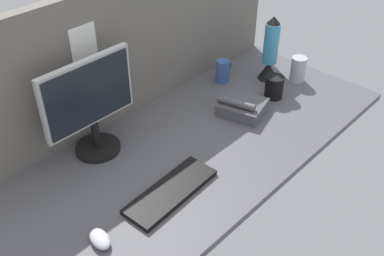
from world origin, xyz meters
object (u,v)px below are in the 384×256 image
Objects in this scene: mug_ceramic_blue at (223,71)px; mouse at (100,239)px; keyboard at (171,191)px; mug_black_travel at (274,87)px; desk_phone at (242,107)px; mug_steel at (298,69)px; lava_lamp at (270,54)px; monitor at (90,104)px.

mouse is at bearing -160.45° from mug_ceramic_blue.
mug_black_travel is (77.83, 10.55, 4.35)cm from keyboard.
mug_ceramic_blue is 29.05cm from desk_phone.
keyboard is 2.96× the size of mug_steel.
mug_steel is at bearing -54.80° from lava_lamp.
mug_steel is (20.67, 0.45, 0.90)cm from mug_black_travel.
mug_steel is (98.50, 11.01, 5.24)cm from keyboard.
mouse is 0.86× the size of mug_ceramic_blue.
mug_black_travel reaches higher than desk_phone.
lava_lamp is (17.40, -14.82, 8.04)cm from mug_ceramic_blue.
mug_steel is at bearing 3.07° from keyboard.
desk_phone is (87.88, 12.43, 1.49)cm from mouse.
lava_lamp reaches higher than mouse.
mug_black_travel is 0.33× the size of lava_lamp.
monitor is 1.21× the size of lava_lamp.
lava_lamp reaches higher than mug_steel.
monitor is 1.07× the size of keyboard.
mug_steel is 0.55× the size of desk_phone.
keyboard is 3.31× the size of mug_ceramic_blue.
mouse is at bearing -171.95° from desk_phone.
keyboard is at bearing -173.62° from mug_steel.
mug_steel is (129.18, 10.29, 4.54)cm from mouse.
lava_lamp is at bearing 10.79° from keyboard.
keyboard is 99.25cm from mug_steel.
mug_steel is 16.09cm from lava_lamp.
keyboard is 1.62× the size of desk_phone.
mug_steel is (101.05, -28.52, -15.38)cm from monitor.
mug_ceramic_blue is at bearing 29.46° from mouse.
mouse is at bearing -125.93° from monitor.
mug_steel is at bearing -45.94° from mug_ceramic_blue.
monitor is 51.90cm from mouse.
mug_steel reaches higher than desk_phone.
mug_steel is at bearing 14.47° from mouse.
mug_ceramic_blue is (-25.63, 26.48, -0.61)cm from mug_steel.
mouse is 0.90× the size of mug_black_travel.
mouse is at bearing 175.36° from keyboard.
lava_lamp is 1.43× the size of desk_phone.
mouse is at bearing -175.45° from mug_steel.
mouse is 0.42× the size of desk_phone.
mug_ceramic_blue is 24.23cm from lava_lamp.
mug_ceramic_blue is at bearing 23.92° from keyboard.
lava_lamp is at bearing 125.20° from mug_steel.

